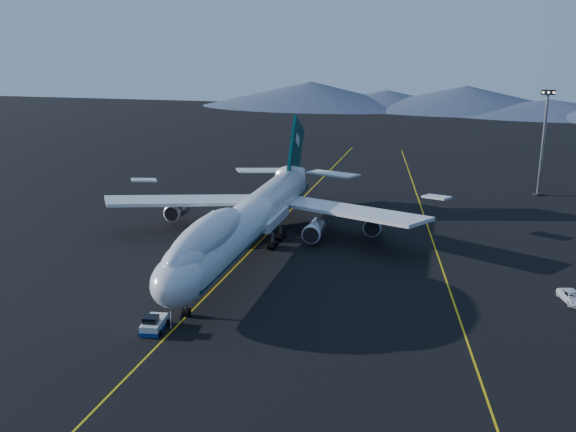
% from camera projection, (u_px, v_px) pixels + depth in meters
% --- Properties ---
extents(ground, '(500.00, 500.00, 0.00)m').
position_uv_depth(ground, '(250.00, 252.00, 107.13)').
color(ground, black).
rests_on(ground, ground).
extents(taxiway_line_main, '(0.25, 220.00, 0.01)m').
position_uv_depth(taxiway_line_main, '(250.00, 252.00, 107.13)').
color(taxiway_line_main, '#DCB80C').
rests_on(taxiway_line_main, ground).
extents(taxiway_line_side, '(28.08, 198.09, 0.01)m').
position_uv_depth(taxiway_line_side, '(435.00, 248.00, 109.23)').
color(taxiway_line_side, '#DCB80C').
rests_on(taxiway_line_side, ground).
extents(boeing_747, '(59.62, 72.43, 19.37)m').
position_uv_depth(boeing_747, '(249.00, 219.00, 105.61)').
color(boeing_747, silver).
rests_on(boeing_747, ground).
extents(pushback_tug, '(3.24, 5.03, 2.07)m').
position_uv_depth(pushback_tug, '(154.00, 325.00, 78.34)').
color(pushback_tug, silver).
rests_on(pushback_tug, ground).
extents(service_van, '(3.94, 6.00, 1.53)m').
position_uv_depth(service_van, '(573.00, 297.00, 86.55)').
color(service_van, white).
rests_on(service_van, ground).
extents(floodlight_mast, '(2.92, 2.19, 23.64)m').
position_uv_depth(floodlight_mast, '(543.00, 143.00, 143.14)').
color(floodlight_mast, black).
rests_on(floodlight_mast, ground).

